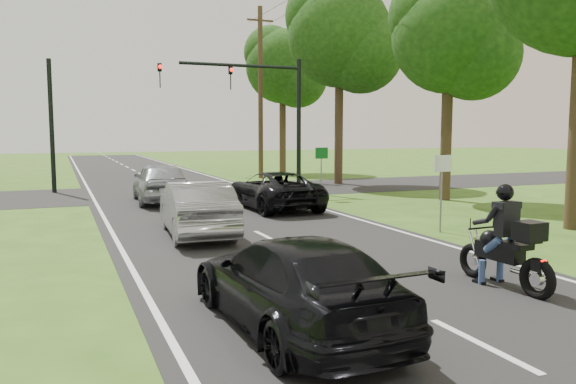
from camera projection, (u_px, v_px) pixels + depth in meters
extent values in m
plane|color=#335718|center=(339.00, 274.00, 10.95)|extent=(140.00, 140.00, 0.00)
cube|color=black|center=(210.00, 209.00, 20.14)|extent=(8.00, 100.00, 0.01)
cube|color=black|center=(177.00, 192.00, 25.66)|extent=(60.00, 7.00, 0.01)
torus|color=black|center=(473.00, 260.00, 10.63)|extent=(0.17, 0.66, 0.66)
torus|color=black|center=(537.00, 279.00, 9.28)|extent=(0.19, 0.72, 0.72)
cube|color=black|center=(499.00, 252.00, 10.01)|extent=(0.32, 0.95, 0.30)
sphere|color=black|center=(489.00, 239.00, 10.22)|extent=(0.34, 0.34, 0.34)
cube|color=black|center=(515.00, 245.00, 9.68)|extent=(0.36, 0.56, 0.10)
cube|color=#FF0C07|center=(544.00, 262.00, 9.15)|extent=(0.10, 0.03, 0.05)
cylinder|color=silver|center=(530.00, 275.00, 9.62)|extent=(0.12, 0.80, 0.09)
cylinder|color=black|center=(482.00, 228.00, 10.38)|extent=(0.62, 0.06, 0.04)
cube|color=black|center=(530.00, 231.00, 9.38)|extent=(0.45, 0.42, 0.32)
cube|color=black|center=(507.00, 219.00, 9.81)|extent=(0.41, 0.24, 0.60)
sphere|color=black|center=(505.00, 192.00, 9.83)|extent=(0.30, 0.30, 0.30)
cylinder|color=navy|center=(482.00, 272.00, 10.13)|extent=(0.12, 0.12, 0.45)
cylinder|color=navy|center=(500.00, 270.00, 10.31)|extent=(0.12, 0.12, 0.45)
imported|color=black|center=(274.00, 190.00, 20.07)|extent=(2.35, 4.88, 1.34)
imported|color=#9D9DA2|center=(197.00, 208.00, 14.85)|extent=(1.85, 4.51, 1.45)
imported|color=#979B9F|center=(160.00, 182.00, 21.84)|extent=(2.12, 4.76, 1.59)
imported|color=black|center=(293.00, 283.00, 7.81)|extent=(2.00, 4.57, 1.31)
cylinder|color=black|center=(299.00, 126.00, 25.47)|extent=(0.20, 0.20, 6.00)
cylinder|color=black|center=(241.00, 66.00, 24.17)|extent=(5.40, 0.14, 0.14)
imported|color=black|center=(230.00, 78.00, 24.04)|extent=(0.16, 0.36, 1.00)
imported|color=black|center=(160.00, 75.00, 22.91)|extent=(0.16, 0.36, 1.00)
sphere|color=#FF0C07|center=(232.00, 70.00, 23.84)|extent=(0.16, 0.16, 0.16)
sphere|color=#FF0C07|center=(160.00, 67.00, 22.71)|extent=(0.16, 0.16, 0.16)
cylinder|color=black|center=(52.00, 126.00, 25.22)|extent=(0.20, 0.20, 6.00)
cylinder|color=#4D3623|center=(260.00, 94.00, 32.99)|extent=(0.28, 0.28, 10.00)
cube|color=#4D3623|center=(260.00, 20.00, 32.54)|extent=(1.60, 0.10, 0.10)
cylinder|color=slate|center=(441.00, 196.00, 15.37)|extent=(0.05, 0.05, 2.00)
cube|color=silver|center=(443.00, 163.00, 15.25)|extent=(0.55, 0.04, 0.45)
cylinder|color=slate|center=(321.00, 175.00, 22.81)|extent=(0.05, 0.05, 2.00)
cube|color=#0C591E|center=(322.00, 153.00, 22.68)|extent=(0.55, 0.04, 0.45)
cylinder|color=#332316|center=(446.00, 127.00, 22.50)|extent=(0.44, 0.44, 5.88)
sphere|color=black|center=(449.00, 36.00, 22.11)|extent=(4.50, 4.50, 4.50)
sphere|color=black|center=(474.00, 54.00, 21.92)|extent=(3.60, 3.60, 3.60)
cylinder|color=#332316|center=(339.00, 118.00, 29.53)|extent=(0.44, 0.44, 7.00)
sphere|color=black|center=(340.00, 35.00, 29.08)|extent=(5.40, 5.40, 5.40)
sphere|color=black|center=(362.00, 51.00, 28.85)|extent=(4.32, 4.32, 4.32)
cylinder|color=#332316|center=(283.00, 125.00, 37.99)|extent=(0.44, 0.44, 6.44)
sphere|color=black|center=(283.00, 66.00, 37.57)|extent=(4.95, 4.95, 4.95)
sphere|color=black|center=(298.00, 78.00, 37.36)|extent=(3.96, 3.96, 3.96)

